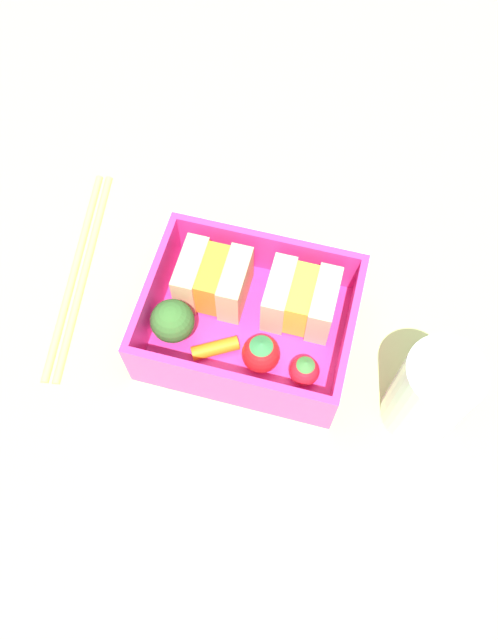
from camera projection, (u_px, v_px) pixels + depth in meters
The scene contains 11 objects.
ground_plane at pixel (249, 338), 55.11cm from camera, with size 120.00×120.00×2.00cm, color #BAD378.
bento_tray at pixel (249, 331), 53.67cm from camera, with size 16.96×13.24×1.20cm, color #ED3091.
bento_rim at pixel (249, 315), 50.96cm from camera, with size 16.96×13.24×4.83cm.
sandwich_left at pixel (213, 279), 52.62cm from camera, with size 5.72×5.15×4.52cm.
sandwich_center_left at pixel (301, 300), 51.77cm from camera, with size 5.72×5.15×4.52cm.
broccoli_floret at pixel (172, 322), 50.27cm from camera, with size 3.60×3.60×4.69cm.
carrot_stick_far_left at pixel (215, 348), 51.64cm from camera, with size 1.20×1.20×3.94cm, color orange.
strawberry_left at pixel (261, 353), 50.25cm from camera, with size 3.15×3.15×3.75cm.
strawberry_far_left at pixel (304, 370), 49.96cm from camera, with size 2.47×2.47×3.07cm.
chopstick_pair at pixel (79, 270), 56.61cm from camera, with size 4.88×21.73×0.70cm.
drinking_glass at pixel (430, 394), 46.86cm from camera, with size 5.75×5.75×9.35cm, color silver.
Camera 1 is at (5.80, -22.02, 49.21)cm, focal length 35.00 mm.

